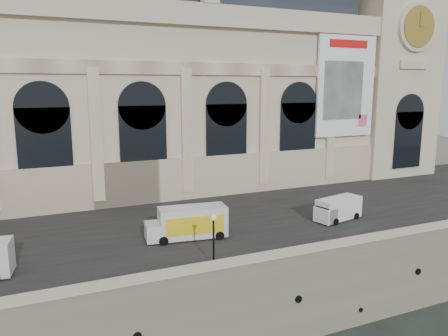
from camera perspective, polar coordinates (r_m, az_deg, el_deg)
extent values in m
cube|color=gray|center=(64.05, -9.47, -4.02)|extent=(160.00, 70.00, 6.00)
cube|color=#2D2D2D|center=(43.93, -2.63, -6.64)|extent=(160.00, 24.00, 0.06)
cube|color=gray|center=(32.37, 6.21, -12.21)|extent=(160.00, 1.20, 1.10)
cube|color=beige|center=(32.15, 6.23, -11.22)|extent=(160.00, 1.40, 0.12)
cube|color=beige|center=(56.88, -14.80, 8.22)|extent=(68.00, 18.00, 22.00)
cube|color=beige|center=(49.00, -12.59, -2.07)|extent=(68.60, 0.40, 5.00)
cube|color=beige|center=(48.30, -13.48, 19.58)|extent=(69.00, 0.80, 2.40)
cube|color=beige|center=(47.87, -13.21, 12.68)|extent=(68.00, 0.30, 1.40)
cube|color=black|center=(47.40, -22.29, 1.88)|extent=(5.20, 0.25, 9.00)
cylinder|color=black|center=(46.99, -22.68, 7.30)|extent=(5.20, 0.25, 5.20)
cube|color=beige|center=(47.53, -16.38, 4.09)|extent=(1.20, 0.50, 14.00)
cube|color=black|center=(48.68, -10.46, 2.71)|extent=(5.20, 0.25, 9.00)
cylinder|color=black|center=(48.28, -10.64, 8.01)|extent=(5.20, 0.25, 5.20)
cube|color=beige|center=(49.82, -4.89, 4.77)|extent=(1.20, 0.50, 14.00)
cube|color=black|center=(51.89, 0.34, 3.38)|extent=(5.20, 0.25, 9.00)
cylinder|color=black|center=(51.51, 0.35, 8.35)|extent=(5.20, 0.25, 5.20)
cube|color=beige|center=(53.90, 5.25, 5.21)|extent=(1.20, 0.50, 14.00)
cube|color=black|center=(56.71, 9.62, 3.85)|extent=(5.20, 0.25, 9.00)
cylinder|color=black|center=(56.36, 9.76, 8.40)|extent=(5.20, 0.25, 5.20)
cube|color=beige|center=(59.39, 13.75, 5.46)|extent=(1.20, 0.50, 14.00)
cube|color=white|center=(60.26, 15.61, 10.21)|extent=(9.00, 0.35, 13.00)
cube|color=red|center=(60.34, 16.01, 15.33)|extent=(6.00, 0.06, 1.00)
cube|color=gray|center=(59.79, 15.34, 9.74)|extent=(6.20, 0.06, 7.50)
cube|color=#E14F8E|center=(62.22, 17.67, 5.95)|extent=(1.40, 0.06, 1.60)
cube|color=beige|center=(72.38, 19.28, 11.61)|extent=(12.00, 14.00, 30.00)
cylinder|color=beige|center=(67.67, 23.96, 16.51)|extent=(6.60, 0.50, 6.60)
cylinder|color=black|center=(67.47, 24.15, 16.52)|extent=(5.40, 0.15, 5.40)
cylinder|color=gold|center=(67.42, 24.20, 16.52)|extent=(5.50, 0.06, 5.50)
cube|color=gold|center=(67.48, 24.31, 17.28)|extent=(0.14, 0.05, 2.00)
cube|color=gold|center=(67.81, 24.60, 16.45)|extent=(1.40, 0.05, 0.14)
cube|color=black|center=(67.71, 22.90, 3.40)|extent=(5.00, 0.25, 8.00)
cylinder|color=black|center=(36.04, -27.10, -11.20)|extent=(0.81, 0.37, 0.78)
cube|color=white|center=(44.68, 14.75, -5.10)|extent=(5.20, 2.95, 2.09)
cube|color=white|center=(43.30, 13.10, -5.96)|extent=(1.76, 2.16, 1.45)
cube|color=black|center=(42.79, 12.69, -5.45)|extent=(0.42, 1.60, 0.73)
cylinder|color=black|center=(43.18, 14.38, -6.85)|extent=(0.72, 0.37, 0.69)
cylinder|color=black|center=(44.34, 12.46, -6.30)|extent=(0.72, 0.37, 0.69)
cylinder|color=black|center=(45.58, 16.88, -6.05)|extent=(0.72, 0.37, 0.69)
cylinder|color=black|center=(46.67, 14.99, -5.55)|extent=(0.72, 0.37, 0.69)
cube|color=silver|center=(38.26, -4.12, -7.00)|extent=(6.07, 2.98, 2.62)
cube|color=yellow|center=(37.19, -3.74, -7.52)|extent=(5.01, 0.72, 1.55)
cube|color=red|center=(37.19, -3.74, -7.52)|extent=(2.89, 0.42, 0.58)
cube|color=silver|center=(37.92, -9.03, -8.19)|extent=(1.82, 2.32, 1.46)
cylinder|color=black|center=(37.13, -7.88, -9.45)|extent=(0.81, 0.37, 0.78)
cylinder|color=black|center=(39.21, -8.37, -8.36)|extent=(0.81, 0.37, 0.78)
cylinder|color=black|center=(38.07, -0.55, -8.83)|extent=(0.81, 0.37, 0.78)
cylinder|color=black|center=(40.11, -1.43, -7.80)|extent=(0.81, 0.37, 0.78)
cylinder|color=black|center=(32.83, -1.36, -12.50)|extent=(0.41, 0.41, 0.37)
cylinder|color=black|center=(32.22, -1.37, -9.79)|extent=(0.15, 0.15, 3.68)
sphere|color=beige|center=(31.59, -1.39, -6.51)|extent=(0.41, 0.41, 0.41)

